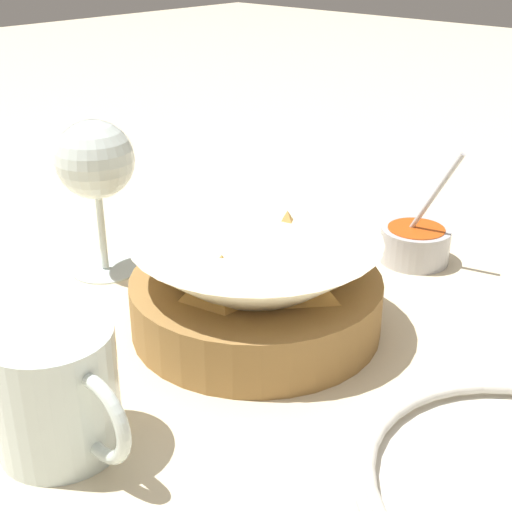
{
  "coord_description": "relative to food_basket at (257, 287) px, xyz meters",
  "views": [
    {
      "loc": [
        0.33,
        -0.4,
        0.32
      ],
      "look_at": [
        -0.03,
        -0.01,
        0.07
      ],
      "focal_mm": 50.0,
      "sensor_mm": 36.0,
      "label": 1
    }
  ],
  "objects": [
    {
      "name": "sauce_cup",
      "position": [
        0.03,
        0.21,
        -0.02
      ],
      "size": [
        0.08,
        0.07,
        0.12
      ],
      "color": "#B7B7BC",
      "rests_on": "ground_plane"
    },
    {
      "name": "ground_plane",
      "position": [
        0.03,
        0.01,
        -0.04
      ],
      "size": [
        4.0,
        4.0,
        0.0
      ],
      "primitive_type": "plane",
      "color": "beige"
    },
    {
      "name": "food_basket",
      "position": [
        0.0,
        0.0,
        0.0
      ],
      "size": [
        0.21,
        0.21,
        0.09
      ],
      "color": "olive",
      "rests_on": "ground_plane"
    },
    {
      "name": "beer_mug",
      "position": [
        0.01,
        -0.2,
        0.0
      ],
      "size": [
        0.12,
        0.08,
        0.09
      ],
      "color": "silver",
      "rests_on": "ground_plane"
    },
    {
      "name": "wine_glass",
      "position": [
        -0.19,
        -0.02,
        0.07
      ],
      "size": [
        0.08,
        0.08,
        0.15
      ],
      "color": "silver",
      "rests_on": "ground_plane"
    }
  ]
}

